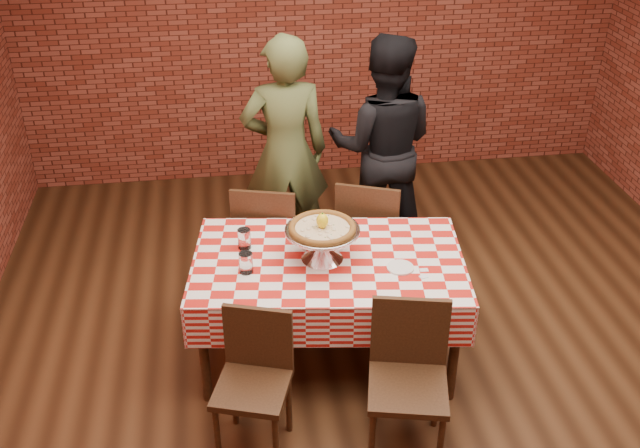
{
  "coord_description": "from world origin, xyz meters",
  "views": [
    {
      "loc": [
        -0.97,
        -3.51,
        3.24
      ],
      "look_at": [
        -0.41,
        0.35,
        0.95
      ],
      "focal_mm": 41.13,
      "sensor_mm": 36.0,
      "label": 1
    }
  ],
  "objects_px": {
    "pizza": "(322,229)",
    "water_glass_right": "(244,239)",
    "diner_olive": "(285,152)",
    "chair_far_right": "(371,231)",
    "chair_near_left": "(252,391)",
    "table": "(328,308)",
    "chair_far_left": "(270,235)",
    "condiment_caddy": "(337,226)",
    "chair_near_right": "(408,387)",
    "diner_black": "(382,146)",
    "pizza_stand": "(322,244)",
    "water_glass_left": "(246,263)"
  },
  "relations": [
    {
      "from": "water_glass_right",
      "to": "chair_far_right",
      "type": "height_order",
      "value": "chair_far_right"
    },
    {
      "from": "chair_far_left",
      "to": "diner_olive",
      "type": "relative_size",
      "value": 0.51
    },
    {
      "from": "table",
      "to": "diner_black",
      "type": "bearing_deg",
      "value": 64.58
    },
    {
      "from": "water_glass_left",
      "to": "diner_olive",
      "type": "distance_m",
      "value": 1.39
    },
    {
      "from": "water_glass_right",
      "to": "water_glass_left",
      "type": "bearing_deg",
      "value": -91.02
    },
    {
      "from": "pizza",
      "to": "chair_far_left",
      "type": "height_order",
      "value": "pizza"
    },
    {
      "from": "water_glass_right",
      "to": "chair_near_left",
      "type": "bearing_deg",
      "value": -91.69
    },
    {
      "from": "pizza",
      "to": "diner_olive",
      "type": "distance_m",
      "value": 1.26
    },
    {
      "from": "water_glass_right",
      "to": "chair_far_right",
      "type": "distance_m",
      "value": 1.15
    },
    {
      "from": "water_glass_left",
      "to": "diner_black",
      "type": "distance_m",
      "value": 1.8
    },
    {
      "from": "chair_near_right",
      "to": "diner_olive",
      "type": "xyz_separation_m",
      "value": [
        -0.44,
        2.13,
        0.45
      ]
    },
    {
      "from": "chair_far_left",
      "to": "water_glass_right",
      "type": "bearing_deg",
      "value": 87.34
    },
    {
      "from": "condiment_caddy",
      "to": "chair_near_right",
      "type": "xyz_separation_m",
      "value": [
        0.21,
        -1.13,
        -0.37
      ]
    },
    {
      "from": "table",
      "to": "chair_near_left",
      "type": "distance_m",
      "value": 0.92
    },
    {
      "from": "condiment_caddy",
      "to": "diner_olive",
      "type": "xyz_separation_m",
      "value": [
        -0.23,
        1.0,
        0.08
      ]
    },
    {
      "from": "chair_far_left",
      "to": "chair_far_right",
      "type": "xyz_separation_m",
      "value": [
        0.74,
        -0.04,
        0.0
      ]
    },
    {
      "from": "table",
      "to": "chair_far_left",
      "type": "xyz_separation_m",
      "value": [
        -0.3,
        0.81,
        0.09
      ]
    },
    {
      "from": "chair_far_right",
      "to": "chair_near_right",
      "type": "bearing_deg",
      "value": 107.22
    },
    {
      "from": "chair_near_right",
      "to": "condiment_caddy",
      "type": "bearing_deg",
      "value": 113.53
    },
    {
      "from": "water_glass_left",
      "to": "diner_black",
      "type": "height_order",
      "value": "diner_black"
    },
    {
      "from": "chair_near_right",
      "to": "chair_far_right",
      "type": "bearing_deg",
      "value": 98.54
    },
    {
      "from": "chair_near_right",
      "to": "chair_near_left",
      "type": "bearing_deg",
      "value": -174.97
    },
    {
      "from": "table",
      "to": "diner_black",
      "type": "distance_m",
      "value": 1.55
    },
    {
      "from": "condiment_caddy",
      "to": "chair_far_left",
      "type": "distance_m",
      "value": 0.77
    },
    {
      "from": "water_glass_right",
      "to": "diner_black",
      "type": "distance_m",
      "value": 1.59
    },
    {
      "from": "pizza",
      "to": "water_glass_right",
      "type": "bearing_deg",
      "value": 157.61
    },
    {
      "from": "pizza",
      "to": "chair_near_left",
      "type": "bearing_deg",
      "value": -123.19
    },
    {
      "from": "diner_black",
      "to": "diner_olive",
      "type": "bearing_deg",
      "value": 18.38
    },
    {
      "from": "diner_olive",
      "to": "chair_far_right",
      "type": "bearing_deg",
      "value": 136.57
    },
    {
      "from": "chair_near_right",
      "to": "table",
      "type": "bearing_deg",
      "value": 122.54
    },
    {
      "from": "water_glass_right",
      "to": "chair_near_left",
      "type": "relative_size",
      "value": 0.15
    },
    {
      "from": "pizza_stand",
      "to": "water_glass_right",
      "type": "distance_m",
      "value": 0.51
    },
    {
      "from": "chair_far_left",
      "to": "diner_olive",
      "type": "xyz_separation_m",
      "value": [
        0.17,
        0.46,
        0.44
      ]
    },
    {
      "from": "chair_near_left",
      "to": "chair_far_right",
      "type": "xyz_separation_m",
      "value": [
        0.97,
        1.52,
        0.03
      ]
    },
    {
      "from": "pizza",
      "to": "water_glass_left",
      "type": "relative_size",
      "value": 3.13
    },
    {
      "from": "chair_near_left",
      "to": "water_glass_right",
      "type": "bearing_deg",
      "value": 106.52
    },
    {
      "from": "chair_near_left",
      "to": "chair_near_right",
      "type": "height_order",
      "value": "chair_near_right"
    },
    {
      "from": "chair_near_left",
      "to": "diner_black",
      "type": "distance_m",
      "value": 2.41
    },
    {
      "from": "chair_near_left",
      "to": "diner_olive",
      "type": "distance_m",
      "value": 2.11
    },
    {
      "from": "chair_far_right",
      "to": "diner_black",
      "type": "bearing_deg",
      "value": -87.46
    },
    {
      "from": "water_glass_right",
      "to": "diner_olive",
      "type": "height_order",
      "value": "diner_olive"
    },
    {
      "from": "chair_far_right",
      "to": "table",
      "type": "bearing_deg",
      "value": 82.16
    },
    {
      "from": "pizza_stand",
      "to": "diner_olive",
      "type": "distance_m",
      "value": 1.26
    },
    {
      "from": "water_glass_right",
      "to": "chair_near_right",
      "type": "bearing_deg",
      "value": -52.82
    },
    {
      "from": "table",
      "to": "water_glass_right",
      "type": "bearing_deg",
      "value": 157.98
    },
    {
      "from": "table",
      "to": "diner_olive",
      "type": "bearing_deg",
      "value": 96.14
    },
    {
      "from": "water_glass_right",
      "to": "pizza",
      "type": "bearing_deg",
      "value": -22.39
    },
    {
      "from": "pizza_stand",
      "to": "chair_far_right",
      "type": "relative_size",
      "value": 0.5
    },
    {
      "from": "chair_far_left",
      "to": "table",
      "type": "bearing_deg",
      "value": 126.28
    },
    {
      "from": "diner_black",
      "to": "chair_far_left",
      "type": "bearing_deg",
      "value": 43.05
    }
  ]
}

